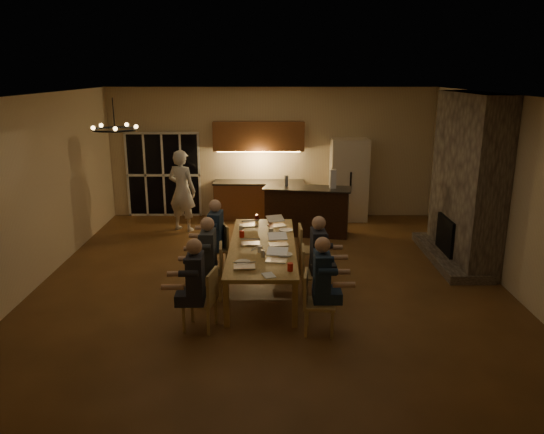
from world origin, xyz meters
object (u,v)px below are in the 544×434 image
at_px(chair_right_mid, 315,274).
at_px(bar_blender, 333,179).
at_px(laptop_c, 250,238).
at_px(mug_front, 260,249).
at_px(laptop_d, 278,238).
at_px(can_cola, 257,218).
at_px(person_right_near, 322,284).
at_px(plate_left, 243,262).
at_px(bar_bottle, 286,181).
at_px(bar_island, 307,211).
at_px(laptop_b, 276,254).
at_px(person_left_far, 216,237).
at_px(standing_person, 182,191).
at_px(refrigerator, 349,180).
at_px(mug_back, 241,228).
at_px(dining_table, 263,265).
at_px(redcup_mid, 242,234).
at_px(chair_left_far, 215,249).
at_px(chair_right_near, 320,303).
at_px(person_right_mid, 318,258).
at_px(laptop_f, 277,220).
at_px(chair_left_near, 199,300).
at_px(redcup_far, 270,219).
at_px(plate_far, 286,230).
at_px(mug_mid, 271,231).
at_px(person_left_near, 196,286).
at_px(chair_left_mid, 209,272).
at_px(person_left_mid, 209,259).
at_px(laptop_a, 244,260).
at_px(chair_right_far, 311,250).
at_px(plate_near, 285,255).
at_px(redcup_near, 290,267).
at_px(chandelier, 115,129).
at_px(laptop_e, 249,220).

distance_m(chair_right_mid, bar_blender, 3.66).
height_order(laptop_c, mug_front, laptop_c).
bearing_deg(laptop_d, can_cola, 97.09).
bearing_deg(mug_front, person_right_near, -53.07).
relative_size(plate_left, bar_bottle, 0.98).
distance_m(bar_island, laptop_b, 3.88).
distance_m(person_left_far, standing_person, 2.91).
relative_size(refrigerator, mug_back, 20.00).
xyz_separation_m(dining_table, person_left_far, (-0.85, 0.61, 0.31)).
relative_size(laptop_c, redcup_mid, 2.67).
distance_m(chair_left_far, chair_right_near, 2.89).
distance_m(person_right_mid, laptop_f, 1.72).
xyz_separation_m(chair_left_near, redcup_far, (0.99, 2.93, 0.37)).
distance_m(bar_island, plate_far, 2.27).
xyz_separation_m(person_right_near, mug_mid, (-0.72, 2.20, 0.11)).
bearing_deg(person_left_near, chair_left_mid, 176.69).
xyz_separation_m(person_left_mid, person_right_mid, (1.74, 0.05, 0.00)).
height_order(refrigerator, laptop_a, refrigerator).
distance_m(chair_right_far, plate_near, 1.30).
height_order(chair_left_mid, mug_back, chair_left_mid).
distance_m(laptop_a, redcup_far, 2.48).
bearing_deg(person_right_near, redcup_near, 50.37).
relative_size(chair_right_far, person_right_near, 0.64).
bearing_deg(plate_left, can_cola, 86.40).
bearing_deg(person_right_mid, plate_near, 91.23).
relative_size(mug_back, plate_near, 0.42).
bearing_deg(standing_person, chandelier, 110.17).
bearing_deg(bar_island, person_left_near, -101.69).
distance_m(person_left_far, laptop_b, 1.78).
height_order(chair_left_mid, redcup_mid, chair_left_mid).
height_order(mug_mid, redcup_near, redcup_near).
height_order(chair_left_far, mug_mid, chair_left_far).
xyz_separation_m(standing_person, laptop_b, (2.12, -4.12, -0.07)).
bearing_deg(mug_mid, laptop_f, 76.58).
relative_size(person_left_near, mug_front, 13.80).
height_order(chair_left_far, laptop_c, laptop_c).
bearing_deg(redcup_far, mug_front, -95.05).
xyz_separation_m(laptop_b, mug_front, (-0.26, 0.42, -0.06)).
relative_size(chair_right_near, bar_blender, 2.17).
height_order(person_right_mid, redcup_near, person_right_mid).
bearing_deg(redcup_mid, bar_island, 63.22).
bearing_deg(chair_left_far, bar_bottle, 132.04).
distance_m(chair_left_near, person_left_mid, 1.03).
relative_size(refrigerator, chair_left_far, 2.25).
xyz_separation_m(person_right_near, laptop_b, (-0.63, 0.77, 0.17)).
xyz_separation_m(laptop_b, bar_blender, (1.27, 3.74, 0.42)).
bearing_deg(person_right_mid, person_left_near, 120.03).
distance_m(redcup_near, bar_blender, 4.32).
bearing_deg(person_left_mid, person_right_mid, 92.31).
xyz_separation_m(laptop_e, can_cola, (0.14, 0.34, -0.05)).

